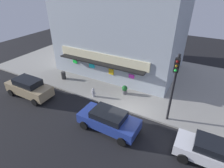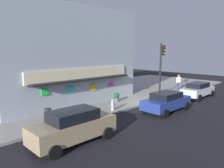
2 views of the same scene
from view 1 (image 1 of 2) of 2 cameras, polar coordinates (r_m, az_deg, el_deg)
name	(u,v)px [view 1 (image 1 of 2)]	position (r m, az deg, el deg)	size (l,w,h in m)	color
ground_plane	(129,113)	(14.93, 5.47, -9.15)	(55.26, 55.26, 0.00)	black
sidewalk	(154,79)	(20.09, 13.06, 1.56)	(36.84, 13.00, 0.16)	gray
corner_building	(122,33)	(21.02, 3.14, 15.86)	(12.95, 9.64, 8.22)	#9EA8B2
traffic_light	(174,81)	(12.78, 19.11, 0.86)	(0.32, 0.58, 5.26)	black
fire_hydrant	(93,92)	(16.41, -5.96, -2.68)	(0.50, 0.26, 0.86)	#B2B2B7
trash_can	(64,75)	(20.00, -15.14, 2.65)	(0.47, 0.47, 0.77)	#2D2D2D
potted_plant_by_doorway	(125,90)	(16.76, 4.02, -1.76)	(0.52, 0.52, 0.83)	#59595B
parked_car_blue	(109,120)	(13.03, -1.05, -11.30)	(4.41, 2.13, 1.52)	navy
parked_car_tan	(29,87)	(18.13, -24.88, -1.00)	(4.54, 1.93, 1.76)	#9E8966
parked_car_white	(215,153)	(12.55, 29.79, -18.48)	(4.37, 1.91, 1.52)	silver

